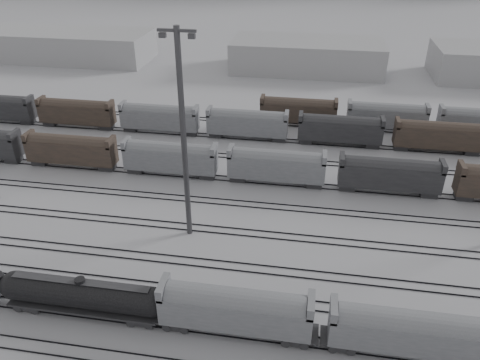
% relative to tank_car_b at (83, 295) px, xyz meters
% --- Properties ---
extents(ground, '(900.00, 900.00, 0.00)m').
position_rel_tank_car_b_xyz_m(ground, '(9.00, -1.00, -2.61)').
color(ground, '#BABABF').
rests_on(ground, ground).
extents(tracks, '(220.00, 71.50, 0.16)m').
position_rel_tank_car_b_xyz_m(tracks, '(9.00, 16.50, -2.53)').
color(tracks, black).
rests_on(tracks, ground).
extents(tank_car_b, '(18.25, 3.04, 4.51)m').
position_rel_tank_car_b_xyz_m(tank_car_b, '(0.00, 0.00, 0.00)').
color(tank_car_b, black).
rests_on(tank_car_b, ground).
extents(hopper_car_a, '(15.14, 3.01, 5.41)m').
position_rel_tank_car_b_xyz_m(hopper_car_a, '(16.04, 0.00, 0.74)').
color(hopper_car_a, black).
rests_on(hopper_car_a, ground).
extents(hopper_car_b, '(14.60, 2.90, 5.22)m').
position_rel_tank_car_b_xyz_m(hopper_car_b, '(32.34, 0.00, 0.62)').
color(hopper_car_b, black).
rests_on(hopper_car_b, ground).
extents(light_mast_c, '(4.28, 0.68, 26.74)m').
position_rel_tank_car_b_xyz_m(light_mast_c, '(7.07, 15.82, 11.57)').
color(light_mast_c, '#3D3D40').
rests_on(light_mast_c, ground).
extents(bg_string_near, '(151.00, 3.00, 5.60)m').
position_rel_tank_car_b_xyz_m(bg_string_near, '(17.00, 31.00, 0.19)').
color(bg_string_near, gray).
rests_on(bg_string_near, ground).
extents(bg_string_mid, '(151.00, 3.00, 5.60)m').
position_rel_tank_car_b_xyz_m(bg_string_mid, '(27.00, 47.00, 0.19)').
color(bg_string_mid, black).
rests_on(bg_string_mid, ground).
extents(bg_string_far, '(66.00, 3.00, 5.60)m').
position_rel_tank_car_b_xyz_m(bg_string_far, '(44.50, 55.00, 0.19)').
color(bg_string_far, '#45372C').
rests_on(bg_string_far, ground).
extents(warehouse_left, '(50.00, 18.00, 8.00)m').
position_rel_tank_car_b_xyz_m(warehouse_left, '(-51.00, 94.00, 1.39)').
color(warehouse_left, '#99999B').
rests_on(warehouse_left, ground).
extents(warehouse_mid, '(40.00, 18.00, 8.00)m').
position_rel_tank_car_b_xyz_m(warehouse_mid, '(19.00, 94.00, 1.39)').
color(warehouse_mid, '#99999B').
rests_on(warehouse_mid, ground).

